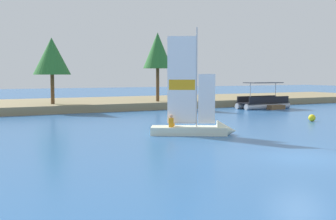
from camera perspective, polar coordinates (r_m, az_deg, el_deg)
ground_plane at (r=19.28m, az=16.97°, el=-6.04°), size 200.00×200.00×0.00m
shore_bank at (r=47.26m, az=-10.82°, el=0.78°), size 80.00×13.36×0.74m
shoreline_tree_midright at (r=42.46m, az=-15.16°, el=6.89°), size 3.53×3.53×6.30m
shoreline_tree_right at (r=45.15m, az=-1.39°, el=7.86°), size 3.03×3.03×7.18m
wooden_dock at (r=47.13m, az=12.23°, el=0.56°), size 1.84×5.51×0.43m
sailboat at (r=25.40m, az=4.46°, el=-2.24°), size 5.01×3.63×6.66m
pontoon_boat at (r=45.93m, az=12.48°, el=0.99°), size 5.79×2.26×2.74m
channel_buoy at (r=34.29m, az=18.55°, el=-1.00°), size 0.54×0.54×0.54m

